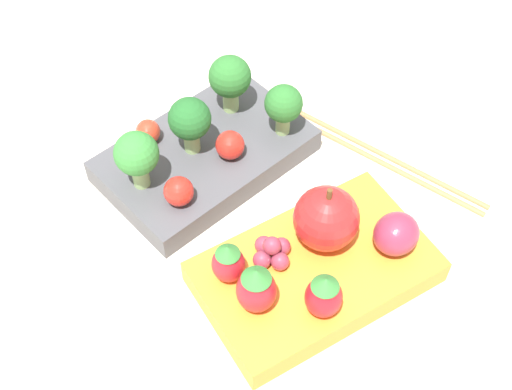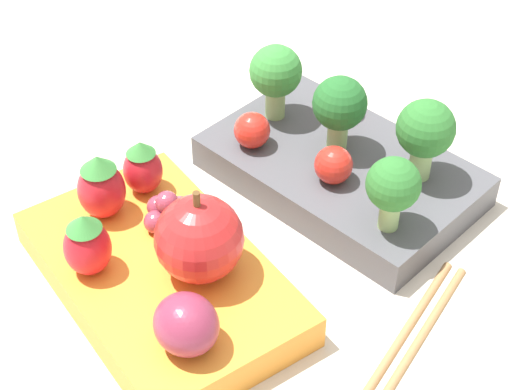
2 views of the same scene
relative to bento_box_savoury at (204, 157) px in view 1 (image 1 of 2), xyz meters
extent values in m
plane|color=beige|center=(0.00, -0.08, -0.01)|extent=(4.00, 4.00, 0.00)
cube|color=#4C4C51|center=(0.00, 0.00, 0.00)|extent=(0.20, 0.13, 0.03)
cube|color=orange|center=(0.00, -0.16, 0.00)|extent=(0.21, 0.14, 0.03)
cylinder|color=#93B770|center=(-0.01, 0.01, 0.02)|extent=(0.01, 0.01, 0.02)
sphere|color=#236028|center=(-0.01, 0.01, 0.05)|extent=(0.04, 0.04, 0.04)
cylinder|color=#93B770|center=(0.05, 0.02, 0.03)|extent=(0.02, 0.02, 0.02)
sphere|color=#2D702D|center=(0.05, 0.02, 0.05)|extent=(0.04, 0.04, 0.04)
cylinder|color=#93B770|center=(-0.07, 0.00, 0.02)|extent=(0.02, 0.02, 0.02)
sphere|color=#388438|center=(-0.07, 0.00, 0.05)|extent=(0.04, 0.04, 0.04)
cylinder|color=#93B770|center=(0.07, -0.03, 0.02)|extent=(0.01, 0.01, 0.02)
sphere|color=#2D702D|center=(0.07, -0.03, 0.05)|extent=(0.04, 0.04, 0.04)
sphere|color=red|center=(-0.05, -0.04, 0.03)|extent=(0.03, 0.03, 0.03)
sphere|color=red|center=(-0.03, 0.04, 0.02)|extent=(0.02, 0.02, 0.02)
sphere|color=red|center=(0.01, -0.02, 0.03)|extent=(0.03, 0.03, 0.03)
sphere|color=red|center=(0.02, -0.15, 0.04)|extent=(0.06, 0.06, 0.06)
cylinder|color=brown|center=(0.02, -0.15, 0.07)|extent=(0.00, 0.00, 0.01)
ellipsoid|color=red|center=(-0.07, -0.13, 0.03)|extent=(0.03, 0.03, 0.03)
cone|color=#388438|center=(-0.07, -0.13, 0.05)|extent=(0.02, 0.02, 0.01)
ellipsoid|color=red|center=(-0.03, -0.20, 0.03)|extent=(0.03, 0.03, 0.04)
cone|color=#388438|center=(-0.03, -0.20, 0.05)|extent=(0.02, 0.02, 0.01)
ellipsoid|color=red|center=(-0.07, -0.16, 0.03)|extent=(0.03, 0.03, 0.04)
cone|color=#388438|center=(-0.07, -0.16, 0.06)|extent=(0.02, 0.02, 0.01)
ellipsoid|color=#892D47|center=(0.06, -0.19, 0.03)|extent=(0.04, 0.04, 0.04)
sphere|color=#93384C|center=(-0.02, -0.14, 0.02)|extent=(0.02, 0.02, 0.02)
sphere|color=#93384C|center=(-0.03, -0.13, 0.02)|extent=(0.02, 0.02, 0.02)
sphere|color=#93384C|center=(-0.04, -0.14, 0.02)|extent=(0.02, 0.02, 0.02)
sphere|color=#93384C|center=(-0.03, -0.15, 0.02)|extent=(0.02, 0.02, 0.02)
sphere|color=#93384C|center=(-0.03, -0.14, 0.03)|extent=(0.02, 0.02, 0.02)
cylinder|color=#A37547|center=(0.15, -0.11, -0.01)|extent=(0.06, 0.20, 0.01)
cylinder|color=#A37547|center=(0.14, -0.11, -0.01)|extent=(0.06, 0.20, 0.01)
camera|label=1|loc=(-0.24, -0.38, 0.51)|focal=50.00mm
camera|label=2|loc=(0.31, -0.37, 0.40)|focal=60.00mm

